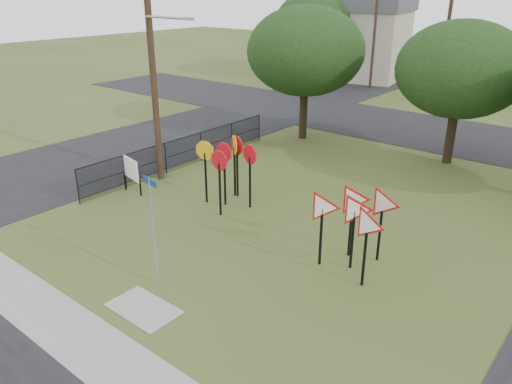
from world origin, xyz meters
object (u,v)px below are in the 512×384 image
street_name_sign (153,227)px  info_board (131,170)px  yield_sign_cluster (356,212)px  stop_sign_cluster (228,158)px

street_name_sign → info_board: 7.47m
yield_sign_cluster → info_board: size_ratio=1.74×
stop_sign_cluster → street_name_sign: bearing=-67.5°
street_name_sign → stop_sign_cluster: (-2.37, 5.74, 0.02)m
stop_sign_cluster → yield_sign_cluster: stop_sign_cluster is taller
stop_sign_cluster → info_board: 4.38m
street_name_sign → yield_sign_cluster: bearing=49.4°
stop_sign_cluster → info_board: bearing=-155.5°
street_name_sign → stop_sign_cluster: size_ratio=1.29×
yield_sign_cluster → info_board: 10.20m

